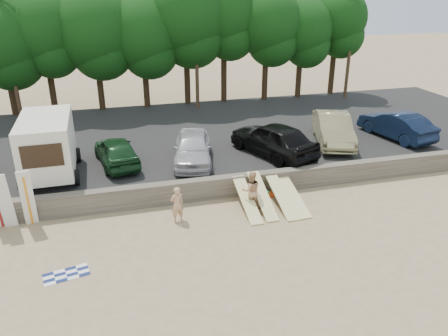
{
  "coord_description": "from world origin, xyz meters",
  "views": [
    {
      "loc": [
        -4.28,
        -14.6,
        9.26
      ],
      "look_at": [
        0.48,
        3.0,
        1.44
      ],
      "focal_mm": 35.0,
      "sensor_mm": 36.0,
      "label": 1
    }
  ],
  "objects_px": {
    "car_2": "(193,148)",
    "cooler": "(264,194)",
    "car_3": "(273,139)",
    "car_1": "(116,151)",
    "car_5": "(396,125)",
    "box_trailer": "(47,144)",
    "beachgoer_a": "(177,204)",
    "beachgoer_b": "(251,190)",
    "car_4": "(333,129)"
  },
  "relations": [
    {
      "from": "car_2",
      "to": "cooler",
      "type": "distance_m",
      "value": 4.52
    },
    {
      "from": "car_3",
      "to": "cooler",
      "type": "xyz_separation_m",
      "value": [
        -1.67,
        -3.33,
        -1.44
      ]
    },
    {
      "from": "car_1",
      "to": "car_2",
      "type": "xyz_separation_m",
      "value": [
        3.77,
        -0.72,
        0.06
      ]
    },
    {
      "from": "car_3",
      "to": "car_5",
      "type": "bearing_deg",
      "value": 162.94
    },
    {
      "from": "box_trailer",
      "to": "car_2",
      "type": "relative_size",
      "value": 0.99
    },
    {
      "from": "car_3",
      "to": "beachgoer_a",
      "type": "relative_size",
      "value": 3.4
    },
    {
      "from": "beachgoer_a",
      "to": "car_5",
      "type": "bearing_deg",
      "value": -173.87
    },
    {
      "from": "car_2",
      "to": "box_trailer",
      "type": "bearing_deg",
      "value": -168.96
    },
    {
      "from": "car_1",
      "to": "box_trailer",
      "type": "bearing_deg",
      "value": 0.79
    },
    {
      "from": "car_1",
      "to": "beachgoer_b",
      "type": "xyz_separation_m",
      "value": [
        5.49,
        -4.97,
        -0.55
      ]
    },
    {
      "from": "car_2",
      "to": "car_4",
      "type": "relative_size",
      "value": 0.9
    },
    {
      "from": "box_trailer",
      "to": "car_2",
      "type": "height_order",
      "value": "box_trailer"
    },
    {
      "from": "car_2",
      "to": "cooler",
      "type": "xyz_separation_m",
      "value": [
        2.64,
        -3.43,
        -1.32
      ]
    },
    {
      "from": "car_3",
      "to": "cooler",
      "type": "distance_m",
      "value": 3.99
    },
    {
      "from": "box_trailer",
      "to": "car_2",
      "type": "bearing_deg",
      "value": -1.95
    },
    {
      "from": "beachgoer_a",
      "to": "beachgoer_b",
      "type": "height_order",
      "value": "beachgoer_b"
    },
    {
      "from": "car_5",
      "to": "box_trailer",
      "type": "bearing_deg",
      "value": -9.65
    },
    {
      "from": "box_trailer",
      "to": "car_1",
      "type": "xyz_separation_m",
      "value": [
        3.07,
        0.58,
        -0.87
      ]
    },
    {
      "from": "car_1",
      "to": "cooler",
      "type": "distance_m",
      "value": 7.73
    },
    {
      "from": "car_3",
      "to": "cooler",
      "type": "height_order",
      "value": "car_3"
    },
    {
      "from": "box_trailer",
      "to": "car_1",
      "type": "distance_m",
      "value": 3.24
    },
    {
      "from": "car_3",
      "to": "beachgoer_a",
      "type": "xyz_separation_m",
      "value": [
        -5.9,
        -4.42,
        -0.82
      ]
    },
    {
      "from": "beachgoer_a",
      "to": "cooler",
      "type": "distance_m",
      "value": 4.41
    },
    {
      "from": "car_5",
      "to": "car_3",
      "type": "bearing_deg",
      "value": -6.01
    },
    {
      "from": "car_3",
      "to": "beachgoer_a",
      "type": "height_order",
      "value": "car_3"
    },
    {
      "from": "box_trailer",
      "to": "beachgoer_b",
      "type": "height_order",
      "value": "box_trailer"
    },
    {
      "from": "box_trailer",
      "to": "cooler",
      "type": "relative_size",
      "value": 11.9
    },
    {
      "from": "car_3",
      "to": "cooler",
      "type": "relative_size",
      "value": 13.93
    },
    {
      "from": "car_3",
      "to": "beachgoer_b",
      "type": "bearing_deg",
      "value": 35.98
    },
    {
      "from": "car_2",
      "to": "car_3",
      "type": "relative_size",
      "value": 0.87
    },
    {
      "from": "car_2",
      "to": "car_1",
      "type": "bearing_deg",
      "value": -178.55
    },
    {
      "from": "beachgoer_a",
      "to": "cooler",
      "type": "bearing_deg",
      "value": -179.72
    },
    {
      "from": "car_3",
      "to": "car_2",
      "type": "bearing_deg",
      "value": -23.37
    },
    {
      "from": "car_1",
      "to": "car_4",
      "type": "bearing_deg",
      "value": 170.37
    },
    {
      "from": "car_1",
      "to": "car_5",
      "type": "height_order",
      "value": "car_5"
    },
    {
      "from": "car_2",
      "to": "car_3",
      "type": "bearing_deg",
      "value": 10.97
    },
    {
      "from": "car_1",
      "to": "beachgoer_b",
      "type": "distance_m",
      "value": 7.42
    },
    {
      "from": "car_2",
      "to": "car_3",
      "type": "xyz_separation_m",
      "value": [
        4.31,
        -0.09,
        0.12
      ]
    },
    {
      "from": "car_4",
      "to": "beachgoer_a",
      "type": "height_order",
      "value": "car_4"
    },
    {
      "from": "car_2",
      "to": "cooler",
      "type": "relative_size",
      "value": 12.08
    },
    {
      "from": "beachgoer_b",
      "to": "car_1",
      "type": "bearing_deg",
      "value": -35.5
    },
    {
      "from": "car_1",
      "to": "cooler",
      "type": "bearing_deg",
      "value": 137.29
    },
    {
      "from": "car_1",
      "to": "beachgoer_b",
      "type": "relative_size",
      "value": 2.42
    },
    {
      "from": "car_3",
      "to": "beachgoer_b",
      "type": "height_order",
      "value": "car_3"
    },
    {
      "from": "beachgoer_a",
      "to": "beachgoer_b",
      "type": "xyz_separation_m",
      "value": [
        3.31,
        0.26,
        0.1
      ]
    },
    {
      "from": "beachgoer_b",
      "to": "cooler",
      "type": "xyz_separation_m",
      "value": [
        0.92,
        0.83,
        -0.72
      ]
    },
    {
      "from": "car_4",
      "to": "beachgoer_a",
      "type": "distance_m",
      "value": 11.21
    },
    {
      "from": "box_trailer",
      "to": "beachgoer_a",
      "type": "bearing_deg",
      "value": -42.32
    },
    {
      "from": "car_3",
      "to": "car_4",
      "type": "height_order",
      "value": "car_3"
    },
    {
      "from": "car_3",
      "to": "beachgoer_b",
      "type": "relative_size",
      "value": 3.02
    }
  ]
}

